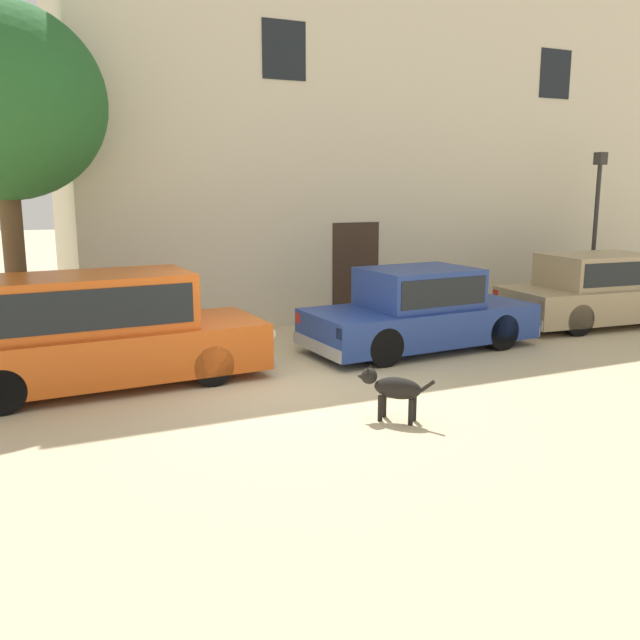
# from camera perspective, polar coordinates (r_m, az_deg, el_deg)

# --- Properties ---
(ground_plane) EXTENTS (80.00, 80.00, 0.00)m
(ground_plane) POSITION_cam_1_polar(r_m,az_deg,el_deg) (9.83, -3.40, -5.70)
(ground_plane) COLOR #CCB78E
(parked_sedan_nearest) EXTENTS (4.86, 1.89, 1.64)m
(parked_sedan_nearest) POSITION_cam_1_polar(r_m,az_deg,el_deg) (10.23, -18.22, -0.70)
(parked_sedan_nearest) COLOR #D15619
(parked_sedan_nearest) RESTS_ON ground_plane
(parked_sedan_second) EXTENTS (4.33, 1.91, 1.45)m
(parked_sedan_second) POSITION_cam_1_polar(r_m,az_deg,el_deg) (12.12, 8.36, 0.88)
(parked_sedan_second) COLOR navy
(parked_sedan_second) RESTS_ON ground_plane
(parked_sedan_third) EXTENTS (4.63, 2.03, 1.48)m
(parked_sedan_third) POSITION_cam_1_polar(r_m,az_deg,el_deg) (15.32, 22.64, 2.40)
(parked_sedan_third) COLOR tan
(parked_sedan_third) RESTS_ON ground_plane
(apartment_block) EXTENTS (16.05, 6.32, 8.05)m
(apartment_block) POSITION_cam_1_polar(r_m,az_deg,el_deg) (18.46, 5.27, 14.79)
(apartment_block) COLOR beige
(apartment_block) RESTS_ON ground_plane
(stray_dog_spotted) EXTENTS (0.74, 0.78, 0.67)m
(stray_dog_spotted) POSITION_cam_1_polar(r_m,az_deg,el_deg) (8.43, 6.05, -5.65)
(stray_dog_spotted) COLOR black
(stray_dog_spotted) RESTS_ON ground_plane
(street_lamp) EXTENTS (0.22, 0.22, 3.62)m
(street_lamp) POSITION_cam_1_polar(r_m,az_deg,el_deg) (17.16, 22.25, 8.64)
(street_lamp) COLOR #2D2B28
(street_lamp) RESTS_ON ground_plane
(acacia_tree_left) EXTENTS (3.23, 2.90, 5.69)m
(acacia_tree_left) POSITION_cam_1_polar(r_m,az_deg,el_deg) (12.17, -25.25, 16.17)
(acacia_tree_left) COLOR brown
(acacia_tree_left) RESTS_ON ground_plane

